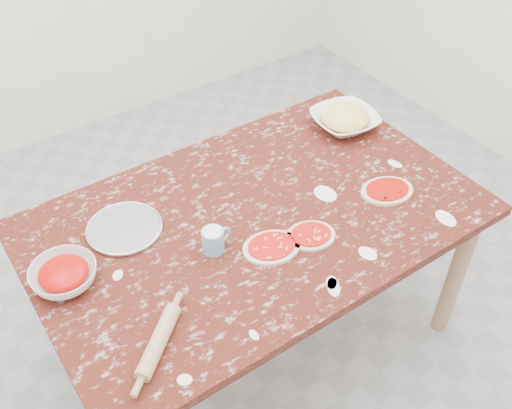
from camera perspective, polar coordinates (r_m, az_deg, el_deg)
The scene contains 10 objects.
ground at distance 2.68m, azimuth 0.00°, elevation -12.76°, with size 4.00×4.00×0.00m, color gray.
worktable at distance 2.17m, azimuth 0.00°, elevation -2.60°, with size 1.60×1.00×0.75m.
pizza_tray at distance 2.10m, azimuth -12.71°, elevation -2.34°, with size 0.26×0.26×0.01m, color #B2B2B7.
sauce_bowl at distance 1.96m, azimuth -18.20°, elevation -6.63°, with size 0.21×0.21×0.07m, color white.
cheese_bowl at distance 2.55m, azimuth 8.62°, elevation 8.08°, with size 0.27×0.27×0.07m, color white.
flour_mug at distance 1.96m, azimuth -4.14°, elevation -3.46°, with size 0.11×0.08×0.09m.
pizza_left at distance 1.98m, azimuth 1.52°, elevation -4.19°, with size 0.23×0.20×0.02m.
pizza_mid at distance 2.03m, azimuth 5.37°, elevation -3.04°, with size 0.21×0.19×0.02m.
pizza_right at distance 2.25m, azimuth 12.66°, elevation 1.33°, with size 0.24×0.20×0.02m.
rolling_pin at distance 1.75m, azimuth -9.49°, elevation -13.01°, with size 0.05×0.05×0.25m, color tan.
Camera 1 is at (-0.87, -1.26, 2.20)m, focal length 41.00 mm.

